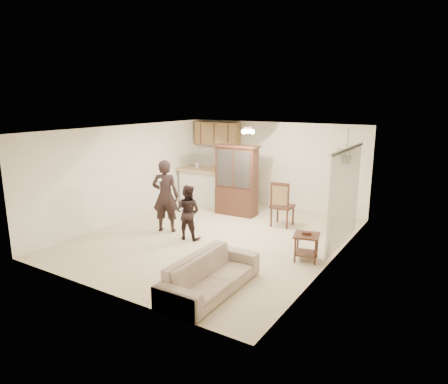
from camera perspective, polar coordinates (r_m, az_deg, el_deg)
The scene contains 23 objects.
floor at distance 9.39m, azimuth -1.38°, elevation -6.45°, with size 6.50×6.50×0.00m, color beige.
ceiling at distance 8.87m, azimuth -1.47°, elevation 8.94°, with size 5.50×6.50×0.02m, color white.
wall_back at distance 11.85m, azimuth 7.26°, elevation 3.84°, with size 5.50×0.02×2.50m, color white.
wall_front at distance 6.67m, azimuth -17.00°, elevation -4.05°, with size 5.50×0.02×2.50m, color white.
wall_left at distance 10.78m, azimuth -13.74°, elevation 2.63°, with size 0.02×6.50×2.50m, color white.
wall_right at distance 7.92m, azimuth 15.46°, elevation -1.25°, with size 0.02×6.50×2.50m, color white.
breakfast_bar at distance 12.12m, azimuth -2.61°, elevation 0.53°, with size 1.60×0.55×1.00m, color silver.
bar_top at distance 12.01m, azimuth -2.63°, elevation 3.09°, with size 1.75×0.70×0.08m, color tan.
upper_cabinets at distance 12.50m, azimuth -0.99°, elevation 8.35°, with size 1.50×0.34×0.70m, color olive.
vertical_blinds at distance 8.80m, azimuth 16.85°, elevation -0.90°, with size 0.06×2.30×2.10m, color silver, non-canonical shape.
ceiling_fixture at distance 9.80m, azimuth 3.43°, elevation 8.74°, with size 0.36×0.36×0.20m, color beige, non-canonical shape.
hanging_plant at distance 10.20m, azimuth 17.16°, elevation 5.25°, with size 0.43×0.37×0.48m, color #2E5C24.
plant_cord at distance 10.16m, azimuth 17.29°, elevation 7.06°, with size 0.01×0.01×0.65m, color black.
sofa at distance 6.77m, azimuth -1.93°, elevation -11.20°, with size 1.87×0.73×0.73m, color beige.
adult at distance 9.67m, azimuth -8.38°, elevation -0.45°, with size 0.66×0.43×1.80m, color black.
child at distance 9.13m, azimuth -5.22°, elevation -2.64°, with size 0.66×0.51×1.35m, color black.
china_hutch at distance 10.96m, azimuth 1.81°, elevation 1.61°, with size 1.25×0.54×1.94m.
side_table at distance 8.19m, azimuth 11.68°, elevation -7.68°, with size 0.59×0.59×0.60m.
chair_bar at distance 12.02m, azimuth -1.60°, elevation -0.70°, with size 0.52×0.52×0.96m.
chair_hutch_left at distance 12.15m, azimuth -0.10°, elevation -0.58°, with size 0.57×0.57×0.92m.
chair_hutch_right at distance 10.21m, azimuth 8.33°, elevation -3.04°, with size 0.53×0.53×1.16m.
controller_adult at distance 9.19m, azimuth -9.19°, elevation 1.68°, with size 0.05×0.15×0.05m, color white.
controller_child at distance 8.85m, azimuth -6.14°, elevation -2.47°, with size 0.03×0.11×0.03m, color white.
Camera 1 is at (4.87, -7.38, 3.17)m, focal length 32.00 mm.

